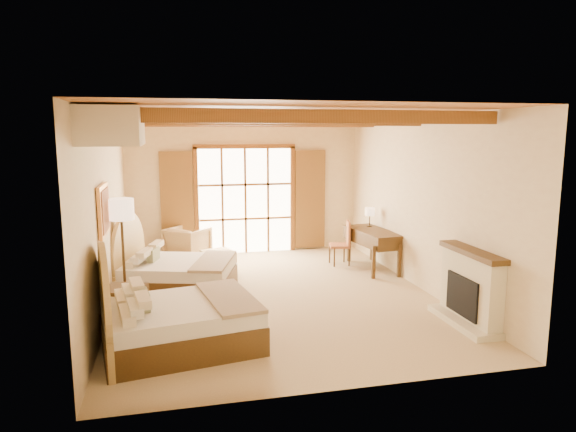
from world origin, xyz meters
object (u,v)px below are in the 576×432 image
object	(u,v)px
bed_far	(170,272)
armchair	(187,244)
bed_near	(169,319)
nightstand	(125,309)
desk	(373,248)

from	to	relation	value
bed_far	armchair	size ratio (longest dim) A/B	2.76
bed_near	nightstand	xyz separation A→B (m)	(-0.64, 0.77, -0.07)
armchair	desk	distance (m)	4.15
nightstand	armchair	distance (m)	4.19
nightstand	desk	xyz separation A→B (m)	(4.87, 2.45, 0.12)
bed_far	nightstand	xyz separation A→B (m)	(-0.66, -1.71, -0.06)
bed_far	armchair	distance (m)	2.38
nightstand	desk	world-z (taller)	desk
desk	nightstand	bearing A→B (deg)	-160.68
bed_near	armchair	xyz separation A→B (m)	(0.41, 4.82, -0.02)
bed_near	armchair	size ratio (longest dim) A/B	2.67
bed_far	nightstand	bearing A→B (deg)	-94.41
bed_far	desk	world-z (taller)	bed_far
bed_near	nightstand	bearing A→B (deg)	120.19
nightstand	bed_near	bearing A→B (deg)	-29.85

